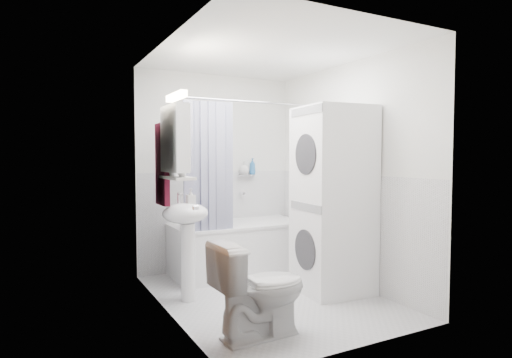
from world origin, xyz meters
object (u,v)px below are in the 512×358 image
bathtub (239,245)px  toilet (260,289)px  sink (186,228)px  washer_dryer (333,200)px

bathtub → toilet: (-0.64, -1.71, 0.04)m
sink → washer_dryer: (1.43, -0.41, 0.25)m
bathtub → washer_dryer: bearing=-62.5°
bathtub → toilet: toilet is taller
sink → washer_dryer: washer_dryer is taller
sink → toilet: bearing=-77.3°
sink → washer_dryer: 1.51m
sink → toilet: (0.24, -1.05, -0.33)m
bathtub → sink: size_ratio=1.52×
washer_dryer → bathtub: bearing=123.1°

